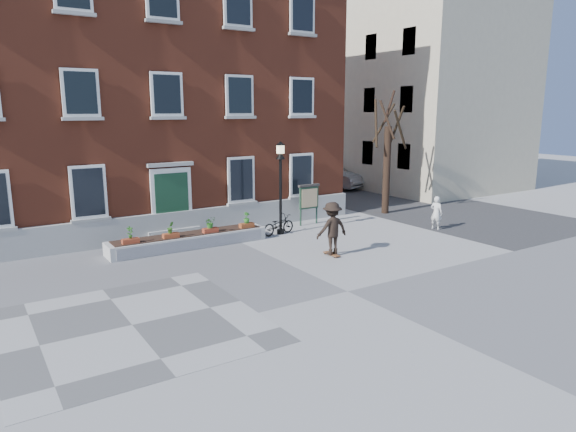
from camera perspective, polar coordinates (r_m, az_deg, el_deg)
ground at (r=15.25m, az=6.63°, el=-8.32°), size 100.00×100.00×0.00m
checker_patch at (r=13.48m, az=-16.93°, el=-11.52°), size 6.00×6.00×0.01m
bicycle at (r=21.75m, az=-1.06°, el=-0.98°), size 1.68×0.81×0.85m
parked_car at (r=34.84m, az=4.42°, el=4.47°), size 3.22×5.30×1.65m
bystander at (r=23.55m, az=16.15°, el=0.34°), size 0.50×0.62×1.50m
brick_building at (r=26.03m, az=-17.24°, el=13.63°), size 18.40×10.85×12.60m
planter_assembly at (r=20.17m, az=-10.90°, el=-2.56°), size 6.20×1.12×1.15m
bare_tree at (r=26.42m, az=10.95°, el=6.27°), size 1.83×1.83×6.16m
side_street at (r=41.11m, az=8.92°, el=14.13°), size 15.20×36.00×14.50m
lamp_post at (r=21.51m, az=-0.84°, el=4.60°), size 0.40×0.40×3.93m
notice_board at (r=23.52m, az=2.34°, el=2.06°), size 1.10×0.16×1.87m
skateboarder at (r=18.53m, az=4.92°, el=-1.36°), size 1.28×0.79×1.98m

